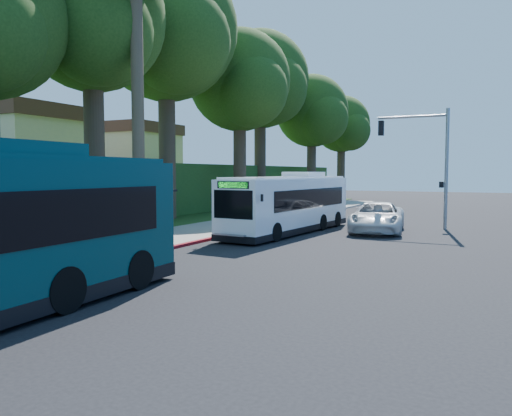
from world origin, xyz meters
The scene contains 16 objects.
ground centered at (0.00, 0.00, 0.00)m, with size 140.00×140.00×0.00m, color black.
sidewalk centered at (-7.30, 0.00, 0.06)m, with size 4.50×70.00×0.12m, color gray.
red_curb centered at (-5.00, -4.00, 0.07)m, with size 0.25×30.00×0.13m, color maroon.
grass_verge centered at (-13.00, 5.00, 0.03)m, with size 8.00×70.00×0.06m, color #234719.
bus_shelter centered at (-7.26, -2.86, 1.81)m, with size 3.20×1.51×2.55m.
stop_sign_pole centered at (-5.40, -5.00, 2.08)m, with size 0.35×0.06×3.17m.
traffic_signal_pole centered at (3.78, 10.00, 4.42)m, with size 4.10×0.30×7.00m.
hillside_backdrop centered at (-26.30, 15.10, 2.44)m, with size 24.00×60.00×8.80m.
tree_0 centered at (-12.40, -0.02, 11.20)m, with size 8.40×8.00×15.70m.
tree_1 centered at (-13.37, 7.98, 12.73)m, with size 10.50×10.00×18.26m.
tree_2 centered at (-11.89, 15.98, 10.48)m, with size 8.82×8.40×15.12m.
tree_3 centered at (-13.88, 23.98, 11.98)m, with size 10.08×9.60×17.28m.
tree_4 centered at (-11.40, 31.98, 9.73)m, with size 8.40×8.00×14.14m.
tree_5 centered at (-10.41, 39.99, 8.96)m, with size 7.35×7.00×12.86m.
white_bus centered at (-2.71, 4.52, 1.63)m, with size 3.25×11.36×3.34m.
pickup centered at (1.54, 6.92, 0.83)m, with size 2.75×5.96×1.66m, color silver.
Camera 1 is at (7.76, -20.81, 3.30)m, focal length 35.00 mm.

